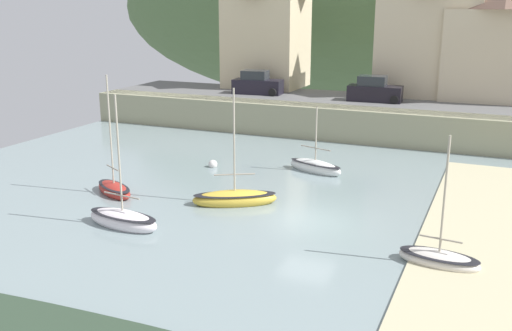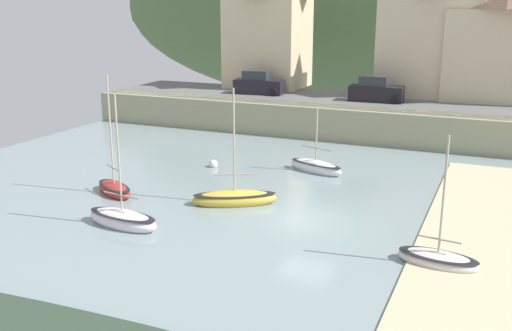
% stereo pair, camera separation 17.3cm
% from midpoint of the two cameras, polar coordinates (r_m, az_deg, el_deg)
% --- Properties ---
extents(ground, '(48.00, 41.00, 0.61)m').
position_cam_midpoint_polar(ground, '(18.29, -0.67, -15.37)').
color(ground, gray).
extents(quay_seawall, '(48.00, 9.40, 2.40)m').
position_cam_midpoint_polar(quay_seawall, '(42.91, 12.47, 4.08)').
color(quay_seawall, gray).
rests_on(quay_seawall, ground).
extents(hillside_backdrop, '(80.00, 44.00, 27.16)m').
position_cam_midpoint_polar(hillside_backdrop, '(80.27, 14.05, 14.97)').
color(hillside_backdrop, '#537345').
rests_on(hillside_backdrop, ground).
extents(waterfront_building_left, '(6.87, 6.06, 10.24)m').
position_cam_midpoint_polar(waterfront_building_left, '(53.16, 0.94, 13.35)').
color(waterfront_building_left, beige).
rests_on(waterfront_building_left, ground).
extents(waterfront_building_centre, '(8.25, 5.12, 10.47)m').
position_cam_midpoint_polar(waterfront_building_centre, '(49.51, 16.68, 12.71)').
color(waterfront_building_centre, beige).
rests_on(waterfront_building_centre, ground).
extents(waterfront_building_right, '(8.60, 5.91, 9.31)m').
position_cam_midpoint_polar(waterfront_building_right, '(49.16, 23.00, 11.44)').
color(waterfront_building_right, beige).
rests_on(waterfront_building_right, ground).
extents(sailboat_blue_trim, '(4.29, 3.18, 6.01)m').
position_cam_midpoint_polar(sailboat_blue_trim, '(28.82, -2.28, -3.24)').
color(sailboat_blue_trim, gold).
rests_on(sailboat_blue_trim, ground).
extents(rowboat_small_beached, '(3.20, 1.65, 5.23)m').
position_cam_midpoint_polar(rowboat_small_beached, '(23.31, 17.36, -8.76)').
color(rowboat_small_beached, silver).
rests_on(rowboat_small_beached, ground).
extents(fishing_boat_green, '(3.84, 1.68, 6.16)m').
position_cam_midpoint_polar(fishing_boat_green, '(26.64, -13.15, -5.20)').
color(fishing_boat_green, white).
rests_on(fishing_boat_green, ground).
extents(sailboat_nearest_shore, '(3.26, 2.52, 6.41)m').
position_cam_midpoint_polar(sailboat_nearest_shore, '(31.26, -13.95, -2.23)').
color(sailboat_nearest_shore, '#A72A23').
rests_on(sailboat_nearest_shore, ground).
extents(sailboat_tall_mast, '(3.76, 2.10, 4.11)m').
position_cam_midpoint_polar(sailboat_tall_mast, '(34.56, 5.71, -0.13)').
color(sailboat_tall_mast, white).
rests_on(sailboat_tall_mast, ground).
extents(parked_car_near_slipway, '(4.24, 2.09, 1.95)m').
position_cam_midpoint_polar(parked_car_near_slipway, '(48.99, 0.01, 8.01)').
color(parked_car_near_slipway, black).
rests_on(parked_car_near_slipway, ground).
extents(parked_car_by_wall, '(4.17, 1.88, 1.95)m').
position_cam_midpoint_polar(parked_car_by_wall, '(46.01, 11.47, 7.22)').
color(parked_car_by_wall, black).
rests_on(parked_car_by_wall, ground).
extents(mooring_buoy, '(0.55, 0.55, 0.55)m').
position_cam_midpoint_polar(mooring_buoy, '(35.56, -4.41, 0.12)').
color(mooring_buoy, silver).
rests_on(mooring_buoy, ground).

